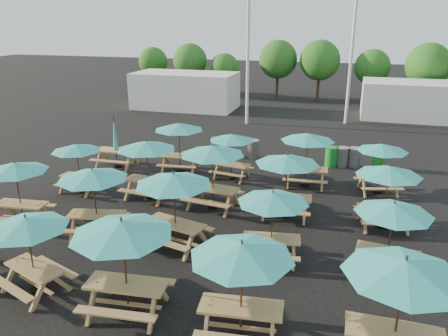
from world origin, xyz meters
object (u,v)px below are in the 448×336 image
(picnic_unit_5, at_px, (93,178))
(picnic_unit_6, at_px, (146,148))
(picnic_unit_2, at_px, (76,150))
(picnic_unit_19, at_px, (382,150))
(picnic_unit_14, at_px, (287,163))
(waste_bin_3, at_px, (342,157))
(picnic_unit_13, at_px, (273,201))
(waste_bin_2, at_px, (331,157))
(picnic_unit_12, at_px, (242,255))
(picnic_unit_16, at_px, (404,274))
(picnic_unit_1, at_px, (15,170))
(picnic_unit_18, at_px, (389,174))
(waste_bin_1, at_px, (253,149))
(waste_bin_0, at_px, (217,147))
(picnic_unit_7, at_px, (179,129))
(picnic_unit_17, at_px, (394,212))
(picnic_unit_15, at_px, (308,140))
(picnic_unit_8, at_px, (122,233))
(waste_bin_5, at_px, (378,159))
(picnic_unit_3, at_px, (116,146))
(picnic_unit_4, at_px, (27,227))
(picnic_unit_9, at_px, (174,183))
(picnic_unit_10, at_px, (213,153))

(picnic_unit_5, xyz_separation_m, picnic_unit_6, (0.26, 3.37, 0.04))
(picnic_unit_2, xyz_separation_m, picnic_unit_19, (11.90, 3.27, 0.05))
(picnic_unit_14, bearing_deg, picnic_unit_5, -154.39)
(picnic_unit_14, height_order, waste_bin_3, picnic_unit_14)
(picnic_unit_13, distance_m, waste_bin_2, 9.61)
(picnic_unit_12, relative_size, picnic_unit_16, 1.01)
(picnic_unit_1, distance_m, picnic_unit_18, 12.59)
(picnic_unit_13, bearing_deg, waste_bin_1, 97.24)
(picnic_unit_14, bearing_deg, picnic_unit_12, -93.44)
(picnic_unit_12, relative_size, waste_bin_0, 2.62)
(picnic_unit_7, height_order, picnic_unit_19, picnic_unit_7)
(picnic_unit_17, relative_size, picnic_unit_19, 0.93)
(picnic_unit_15, bearing_deg, waste_bin_2, 68.12)
(waste_bin_3, bearing_deg, picnic_unit_1, -137.96)
(picnic_unit_6, distance_m, picnic_unit_12, 8.74)
(picnic_unit_7, bearing_deg, picnic_unit_14, -39.22)
(picnic_unit_1, bearing_deg, picnic_unit_17, -5.49)
(picnic_unit_8, xyz_separation_m, picnic_unit_15, (3.22, 9.89, -0.14))
(picnic_unit_15, height_order, waste_bin_5, picnic_unit_15)
(picnic_unit_3, bearing_deg, picnic_unit_19, -1.77)
(picnic_unit_2, relative_size, picnic_unit_8, 0.81)
(picnic_unit_12, relative_size, waste_bin_3, 2.62)
(picnic_unit_17, distance_m, picnic_unit_18, 3.04)
(picnic_unit_8, bearing_deg, picnic_unit_19, 52.35)
(picnic_unit_8, xyz_separation_m, picnic_unit_14, (2.85, 6.58, -0.12))
(picnic_unit_18, xyz_separation_m, waste_bin_2, (-2.08, 6.25, -1.47))
(picnic_unit_4, relative_size, picnic_unit_6, 1.05)
(picnic_unit_1, bearing_deg, picnic_unit_9, -6.48)
(picnic_unit_2, bearing_deg, picnic_unit_19, 19.76)
(picnic_unit_15, xyz_separation_m, picnic_unit_18, (3.02, -3.27, -0.09))
(picnic_unit_5, relative_size, picnic_unit_10, 1.01)
(picnic_unit_3, relative_size, picnic_unit_4, 0.95)
(picnic_unit_3, xyz_separation_m, picnic_unit_6, (3.21, -3.15, 1.04))
(picnic_unit_13, xyz_separation_m, picnic_unit_17, (3.27, 0.13, 0.01))
(picnic_unit_16, relative_size, picnic_unit_17, 1.08)
(waste_bin_2, bearing_deg, picnic_unit_10, -122.74)
(picnic_unit_9, height_order, picnic_unit_14, picnic_unit_9)
(picnic_unit_9, xyz_separation_m, picnic_unit_14, (2.98, 3.17, -0.08))
(picnic_unit_19, bearing_deg, picnic_unit_7, 162.98)
(picnic_unit_8, relative_size, picnic_unit_13, 1.11)
(picnic_unit_2, xyz_separation_m, picnic_unit_9, (5.58, -3.21, 0.34))
(picnic_unit_10, height_order, picnic_unit_15, picnic_unit_10)
(picnic_unit_4, relative_size, waste_bin_5, 2.78)
(picnic_unit_5, bearing_deg, picnic_unit_19, 22.74)
(picnic_unit_17, relative_size, waste_bin_1, 2.42)
(picnic_unit_5, height_order, waste_bin_3, picnic_unit_5)
(picnic_unit_2, relative_size, picnic_unit_5, 0.79)
(waste_bin_2, bearing_deg, picnic_unit_2, -147.58)
(picnic_unit_18, bearing_deg, waste_bin_2, 97.27)
(picnic_unit_9, xyz_separation_m, waste_bin_3, (4.78, 9.57, -1.66))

